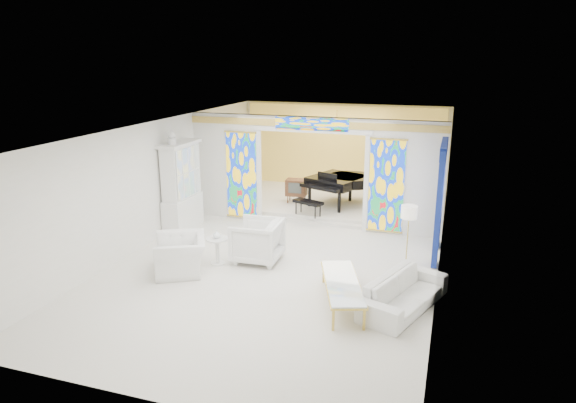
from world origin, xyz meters
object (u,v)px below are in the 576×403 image
(china_cabinet, at_px, (182,187))
(coffee_table, at_px, (342,283))
(armchair_left, at_px, (181,255))
(grand_piano, at_px, (343,181))
(tv_console, at_px, (296,187))
(armchair_right, at_px, (257,241))
(sofa, at_px, (404,293))

(china_cabinet, relative_size, coffee_table, 1.25)
(armchair_left, bearing_deg, coffee_table, 54.86)
(grand_piano, xyz_separation_m, tv_console, (-1.40, -0.21, -0.25))
(armchair_right, distance_m, grand_piano, 4.68)
(armchair_left, relative_size, tv_console, 1.67)
(grand_piano, relative_size, tv_console, 3.85)
(grand_piano, bearing_deg, sofa, -45.97)
(tv_console, bearing_deg, armchair_left, -104.47)
(china_cabinet, height_order, coffee_table, china_cabinet)
(coffee_table, distance_m, grand_piano, 6.22)
(armchair_right, bearing_deg, armchair_left, -53.69)
(sofa, distance_m, tv_console, 6.85)
(sofa, height_order, grand_piano, grand_piano)
(china_cabinet, distance_m, tv_console, 3.72)
(armchair_left, bearing_deg, sofa, 58.73)
(armchair_left, xyz_separation_m, armchair_right, (1.36, 1.08, 0.09))
(coffee_table, height_order, tv_console, tv_console)
(armchair_left, distance_m, armchair_right, 1.74)
(china_cabinet, height_order, armchair_left, china_cabinet)
(armchair_left, relative_size, coffee_table, 0.56)
(armchair_right, relative_size, coffee_table, 0.49)
(armchair_left, relative_size, grand_piano, 0.43)
(armchair_right, xyz_separation_m, grand_piano, (0.99, 4.56, 0.42))
(sofa, relative_size, grand_piano, 0.77)
(china_cabinet, xyz_separation_m, armchair_right, (2.73, -1.49, -0.69))
(armchair_left, distance_m, grand_piano, 6.13)
(sofa, xyz_separation_m, grand_piano, (-2.44, 5.87, 0.59))
(armchair_right, relative_size, sofa, 0.49)
(armchair_left, xyz_separation_m, coffee_table, (3.66, -0.42, 0.03))
(armchair_right, distance_m, coffee_table, 2.75)
(armchair_right, xyz_separation_m, sofa, (3.43, -1.31, -0.17))
(coffee_table, bearing_deg, armchair_right, 146.87)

